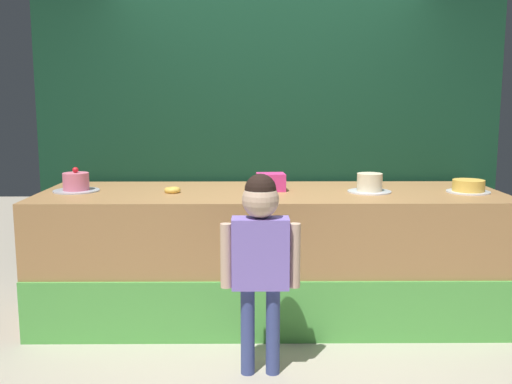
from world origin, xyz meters
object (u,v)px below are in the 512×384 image
(pink_box, at_px, (271,182))
(cake_right, at_px, (468,187))
(donut, at_px, (172,190))
(cake_left, at_px, (76,183))
(cake_center, at_px, (370,184))
(child_figure, at_px, (260,247))

(pink_box, relative_size, cake_right, 0.65)
(donut, bearing_deg, pink_box, 7.66)
(donut, distance_m, cake_left, 0.72)
(cake_left, xyz_separation_m, cake_center, (2.14, -0.06, -0.00))
(cake_right, bearing_deg, cake_center, 178.60)
(pink_box, bearing_deg, cake_center, -6.41)
(donut, xyz_separation_m, cake_center, (1.43, 0.02, 0.04))
(donut, xyz_separation_m, cake_left, (-0.71, 0.07, 0.04))
(donut, distance_m, cake_center, 1.43)
(cake_left, xyz_separation_m, cake_right, (2.86, -0.08, -0.02))
(cake_center, bearing_deg, child_figure, -131.17)
(child_figure, relative_size, cake_left, 3.58)
(pink_box, bearing_deg, child_figure, -95.28)
(cake_left, height_order, cake_right, cake_left)
(pink_box, xyz_separation_m, cake_center, (0.71, -0.08, -0.00))
(pink_box, height_order, cake_center, cake_center)
(child_figure, xyz_separation_m, cake_left, (-1.34, 0.98, 0.23))
(child_figure, distance_m, donut, 1.12)
(donut, bearing_deg, cake_right, -0.05)
(donut, height_order, cake_left, cake_left)
(donut, height_order, cake_right, cake_right)
(pink_box, xyz_separation_m, donut, (-0.71, -0.10, -0.04))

